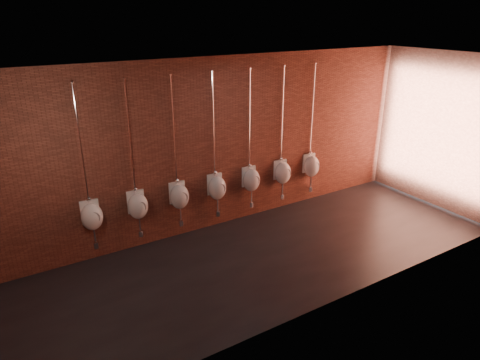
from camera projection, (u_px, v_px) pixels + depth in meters
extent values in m
plane|color=black|center=(269.00, 256.00, 7.33)|extent=(8.50, 8.50, 0.00)
cube|color=black|center=(275.00, 64.00, 6.15)|extent=(8.50, 3.00, 0.04)
cube|color=brown|center=(225.00, 144.00, 7.93)|extent=(8.50, 0.04, 3.20)
cube|color=brown|center=(339.00, 202.00, 5.55)|extent=(8.50, 0.04, 3.20)
cube|color=brown|center=(440.00, 131.00, 8.80)|extent=(0.04, 3.00, 3.20)
ellipsoid|color=white|center=(92.00, 217.00, 6.88)|extent=(0.38, 0.34, 0.46)
cube|color=white|center=(90.00, 212.00, 6.95)|extent=(0.30, 0.08, 0.41)
cylinder|color=gray|center=(94.00, 218.00, 6.77)|extent=(0.20, 0.05, 0.20)
cylinder|color=silver|center=(81.00, 145.00, 6.51)|extent=(0.02, 0.02, 1.90)
sphere|color=silver|center=(89.00, 199.00, 6.84)|extent=(0.08, 0.08, 0.08)
cylinder|color=silver|center=(72.00, 82.00, 6.17)|extent=(0.06, 0.06, 0.01)
cylinder|color=silver|center=(95.00, 234.00, 6.99)|extent=(0.03, 0.03, 0.29)
cylinder|color=silver|center=(96.00, 245.00, 7.07)|extent=(0.08, 0.08, 0.11)
cylinder|color=silver|center=(95.00, 243.00, 7.13)|extent=(0.03, 0.15, 0.03)
ellipsoid|color=white|center=(138.00, 206.00, 7.25)|extent=(0.38, 0.34, 0.46)
cube|color=white|center=(136.00, 201.00, 7.32)|extent=(0.30, 0.08, 0.41)
cylinder|color=gray|center=(140.00, 207.00, 7.15)|extent=(0.20, 0.05, 0.20)
cylinder|color=silver|center=(130.00, 138.00, 6.89)|extent=(0.02, 0.02, 1.90)
sphere|color=silver|center=(135.00, 189.00, 7.21)|extent=(0.08, 0.08, 0.08)
cylinder|color=silver|center=(124.00, 78.00, 6.54)|extent=(0.06, 0.06, 0.01)
cylinder|color=silver|center=(140.00, 223.00, 7.36)|extent=(0.03, 0.03, 0.29)
cylinder|color=silver|center=(141.00, 233.00, 7.44)|extent=(0.08, 0.08, 0.11)
cylinder|color=silver|center=(139.00, 232.00, 7.50)|extent=(0.03, 0.15, 0.03)
ellipsoid|color=white|center=(180.00, 197.00, 7.62)|extent=(0.38, 0.34, 0.46)
cube|color=white|center=(177.00, 192.00, 7.69)|extent=(0.30, 0.08, 0.41)
cylinder|color=gray|center=(182.00, 198.00, 7.52)|extent=(0.20, 0.05, 0.20)
cylinder|color=silver|center=(174.00, 131.00, 7.26)|extent=(0.02, 0.02, 1.90)
sphere|color=silver|center=(177.00, 181.00, 7.58)|extent=(0.08, 0.08, 0.08)
cylinder|color=silver|center=(170.00, 75.00, 6.91)|extent=(0.06, 0.06, 0.01)
cylinder|color=silver|center=(181.00, 213.00, 7.74)|extent=(0.03, 0.03, 0.29)
cylinder|color=silver|center=(181.00, 223.00, 7.81)|extent=(0.08, 0.08, 0.11)
cylinder|color=silver|center=(179.00, 221.00, 7.87)|extent=(0.03, 0.15, 0.03)
ellipsoid|color=white|center=(217.00, 188.00, 7.99)|extent=(0.38, 0.34, 0.46)
cube|color=white|center=(214.00, 184.00, 8.06)|extent=(0.30, 0.08, 0.41)
cylinder|color=gray|center=(220.00, 189.00, 7.89)|extent=(0.20, 0.05, 0.20)
cylinder|color=silver|center=(214.00, 126.00, 7.63)|extent=(0.02, 0.02, 1.90)
sphere|color=silver|center=(215.00, 173.00, 7.95)|extent=(0.08, 0.08, 0.08)
cylinder|color=silver|center=(212.00, 71.00, 7.28)|extent=(0.06, 0.06, 0.01)
cylinder|color=silver|center=(218.00, 203.00, 8.11)|extent=(0.03, 0.03, 0.29)
cylinder|color=silver|center=(218.00, 213.00, 8.18)|extent=(0.08, 0.08, 0.11)
cylinder|color=silver|center=(216.00, 212.00, 8.24)|extent=(0.03, 0.15, 0.03)
ellipsoid|color=white|center=(252.00, 180.00, 8.36)|extent=(0.38, 0.34, 0.46)
cube|color=white|center=(249.00, 176.00, 8.43)|extent=(0.30, 0.08, 0.41)
cylinder|color=gray|center=(255.00, 181.00, 8.26)|extent=(0.20, 0.05, 0.20)
cylinder|color=silver|center=(250.00, 120.00, 8.00)|extent=(0.02, 0.02, 1.90)
sphere|color=silver|center=(249.00, 165.00, 8.32)|extent=(0.08, 0.08, 0.08)
cylinder|color=silver|center=(250.00, 68.00, 7.65)|extent=(0.06, 0.06, 0.01)
cylinder|color=silver|center=(251.00, 195.00, 8.48)|extent=(0.03, 0.03, 0.29)
cylinder|color=silver|center=(251.00, 204.00, 8.56)|extent=(0.08, 0.08, 0.11)
cylinder|color=silver|center=(249.00, 203.00, 8.62)|extent=(0.03, 0.15, 0.03)
ellipsoid|color=white|center=(283.00, 173.00, 8.73)|extent=(0.38, 0.34, 0.46)
cube|color=white|center=(280.00, 169.00, 8.81)|extent=(0.30, 0.08, 0.41)
cylinder|color=gray|center=(286.00, 173.00, 8.63)|extent=(0.20, 0.05, 0.20)
cylinder|color=silver|center=(282.00, 115.00, 8.37)|extent=(0.02, 0.02, 1.90)
sphere|color=silver|center=(281.00, 159.00, 8.69)|extent=(0.08, 0.08, 0.08)
cylinder|color=silver|center=(284.00, 66.00, 8.02)|extent=(0.06, 0.06, 0.01)
cylinder|color=silver|center=(282.00, 187.00, 8.85)|extent=(0.03, 0.03, 0.29)
cylinder|color=silver|center=(282.00, 196.00, 8.93)|extent=(0.08, 0.08, 0.11)
cylinder|color=silver|center=(280.00, 195.00, 8.99)|extent=(0.03, 0.15, 0.03)
ellipsoid|color=white|center=(312.00, 166.00, 9.11)|extent=(0.38, 0.34, 0.46)
cube|color=white|center=(308.00, 163.00, 9.18)|extent=(0.30, 0.08, 0.41)
cylinder|color=gray|center=(315.00, 167.00, 9.00)|extent=(0.20, 0.05, 0.20)
cylinder|color=silver|center=(312.00, 111.00, 8.74)|extent=(0.02, 0.02, 1.90)
sphere|color=silver|center=(310.00, 153.00, 9.07)|extent=(0.08, 0.08, 0.08)
cylinder|color=silver|center=(315.00, 63.00, 8.40)|extent=(0.06, 0.06, 0.01)
cylinder|color=silver|center=(311.00, 180.00, 9.22)|extent=(0.03, 0.03, 0.29)
cylinder|color=silver|center=(310.00, 189.00, 9.30)|extent=(0.08, 0.08, 0.11)
cylinder|color=silver|center=(308.00, 188.00, 9.36)|extent=(0.03, 0.15, 0.03)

